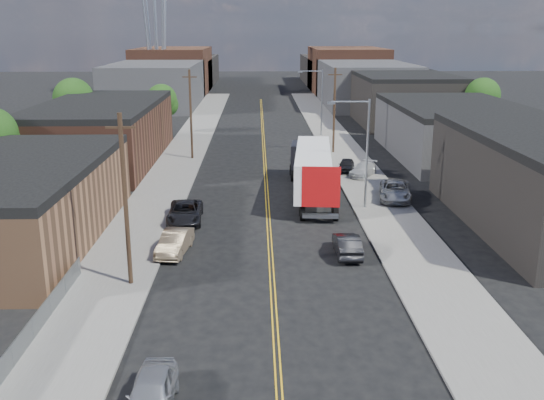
{
  "coord_description": "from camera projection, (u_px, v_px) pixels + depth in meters",
  "views": [
    {
      "loc": [
        -0.84,
        -22.59,
        14.35
      ],
      "look_at": [
        0.2,
        19.06,
        2.5
      ],
      "focal_mm": 40.0,
      "sensor_mm": 36.0,
      "label": 1
    }
  ],
  "objects": [
    {
      "name": "chainlink_fence",
      "position": [
        33.0,
        329.0,
        28.58
      ],
      "size": [
        0.05,
        16.0,
        1.22
      ],
      "color": "slate",
      "rests_on": "ground"
    },
    {
      "name": "car_right_lot_a",
      "position": [
        395.0,
        191.0,
        51.94
      ],
      "size": [
        3.55,
        5.95,
        1.55
      ],
      "primitive_type": "imported",
      "rotation": [
        0.0,
        0.0,
        -0.19
      ],
      "color": "#A3A5A8",
      "rests_on": "sidewalk_right"
    },
    {
      "name": "tree_right_far",
      "position": [
        483.0,
        98.0,
        82.67
      ],
      "size": [
        4.85,
        4.76,
        7.91
      ],
      "color": "black",
      "rests_on": "ground"
    },
    {
      "name": "streetlight_near",
      "position": [
        362.0,
        145.0,
        48.43
      ],
      "size": [
        3.39,
        0.25,
        9.0
      ],
      "color": "gray",
      "rests_on": "ground"
    },
    {
      "name": "car_right_lot_b",
      "position": [
        363.0,
        169.0,
        60.3
      ],
      "size": [
        3.63,
        4.69,
        1.27
      ],
      "primitive_type": "imported",
      "rotation": [
        0.0,
        0.0,
        -0.49
      ],
      "color": "silver",
      "rests_on": "sidewalk_right"
    },
    {
      "name": "semi_truck",
      "position": [
        311.0,
        167.0,
        53.48
      ],
      "size": [
        4.09,
        17.15,
        4.44
      ],
      "rotation": [
        0.0,
        0.0,
        -0.09
      ],
      "color": "white",
      "rests_on": "ground"
    },
    {
      "name": "sidewalk_left",
      "position": [
        181.0,
        159.0,
        68.69
      ],
      "size": [
        5.0,
        140.0,
        0.15
      ],
      "primitive_type": "cube",
      "color": "slate",
      "rests_on": "ground"
    },
    {
      "name": "car_left_a",
      "position": [
        151.0,
        393.0,
        23.42
      ],
      "size": [
        1.81,
        4.38,
        1.49
      ],
      "primitive_type": "imported",
      "rotation": [
        0.0,
        0.0,
        -0.01
      ],
      "color": "#B7B9BC",
      "rests_on": "ground"
    },
    {
      "name": "car_left_c",
      "position": [
        185.0,
        212.0,
        46.37
      ],
      "size": [
        2.74,
        5.59,
        1.53
      ],
      "primitive_type": "imported",
      "rotation": [
        0.0,
        0.0,
        0.04
      ],
      "color": "black",
      "rests_on": "ground"
    },
    {
      "name": "tree_left_far",
      "position": [
        162.0,
        102.0,
        83.71
      ],
      "size": [
        4.35,
        4.2,
        6.97
      ],
      "color": "black",
      "rests_on": "ground"
    },
    {
      "name": "industrial_right_c",
      "position": [
        403.0,
        98.0,
        94.39
      ],
      "size": [
        14.0,
        22.0,
        7.6
      ],
      "color": "black",
      "rests_on": "ground"
    },
    {
      "name": "centerline",
      "position": [
        265.0,
        159.0,
        68.94
      ],
      "size": [
        0.32,
        120.0,
        0.01
      ],
      "primitive_type": "cube",
      "color": "gold",
      "rests_on": "ground"
    },
    {
      "name": "warehouse_brown",
      "position": [
        101.0,
        132.0,
        66.65
      ],
      "size": [
        12.0,
        26.0,
        6.6
      ],
      "color": "#4F2B1F",
      "rests_on": "ground"
    },
    {
      "name": "car_right_lot_c",
      "position": [
        346.0,
        165.0,
        62.18
      ],
      "size": [
        2.28,
        3.98,
        1.28
      ],
      "primitive_type": "imported",
      "rotation": [
        0.0,
        0.0,
        -0.22
      ],
      "color": "black",
      "rests_on": "sidewalk_right"
    },
    {
      "name": "streetlight_far",
      "position": [
        319.0,
        97.0,
        82.09
      ],
      "size": [
        3.39,
        0.25,
        9.0
      ],
      "color": "gray",
      "rests_on": "ground"
    },
    {
      "name": "skyline_right_a",
      "position": [
        365.0,
        84.0,
        116.4
      ],
      "size": [
        16.0,
        30.0,
        8.0
      ],
      "primitive_type": "cube",
      "color": "#313133",
      "rests_on": "ground"
    },
    {
      "name": "car_right_oncoming",
      "position": [
        347.0,
        245.0,
        39.56
      ],
      "size": [
        1.54,
        4.36,
        1.44
      ],
      "primitive_type": "imported",
      "rotation": [
        0.0,
        0.0,
        3.14
      ],
      "color": "black",
      "rests_on": "ground"
    },
    {
      "name": "sidewalk_right",
      "position": [
        348.0,
        158.0,
        69.15
      ],
      "size": [
        5.0,
        140.0,
        0.15
      ],
      "primitive_type": "cube",
      "color": "slate",
      "rests_on": "ground"
    },
    {
      "name": "utility_pole_left_far",
      "position": [
        191.0,
        114.0,
        67.34
      ],
      "size": [
        1.6,
        0.26,
        10.0
      ],
      "color": "black",
      "rests_on": "ground"
    },
    {
      "name": "skyline_right_c",
      "position": [
        335.0,
        71.0,
        159.81
      ],
      "size": [
        16.0,
        40.0,
        7.0
      ],
      "primitive_type": "cube",
      "color": "black",
      "rests_on": "ground"
    },
    {
      "name": "skyline_left_c",
      "position": [
        184.0,
        71.0,
        158.85
      ],
      "size": [
        16.0,
        40.0,
        7.0
      ],
      "primitive_type": "cube",
      "color": "black",
      "rests_on": "ground"
    },
    {
      "name": "skyline_left_b",
      "position": [
        173.0,
        70.0,
        139.21
      ],
      "size": [
        16.0,
        26.0,
        10.0
      ],
      "primitive_type": "cube",
      "color": "#4F2B1F",
      "rests_on": "ground"
    },
    {
      "name": "skyline_left_a",
      "position": [
        156.0,
        84.0,
        115.45
      ],
      "size": [
        16.0,
        30.0,
        8.0
      ],
      "primitive_type": "cube",
      "color": "#313133",
      "rests_on": "ground"
    },
    {
      "name": "ground",
      "position": [
        263.0,
        136.0,
        83.36
      ],
      "size": [
        260.0,
        260.0,
        0.0
      ],
      "primitive_type": "plane",
      "color": "black",
      "rests_on": "ground"
    },
    {
      "name": "warehouse_tan",
      "position": [
        9.0,
        202.0,
        41.78
      ],
      "size": [
        12.0,
        22.0,
        5.6
      ],
      "color": "brown",
      "rests_on": "ground"
    },
    {
      "name": "skyline_right_b",
      "position": [
        347.0,
        70.0,
        140.17
      ],
      "size": [
        16.0,
        26.0,
        10.0
      ],
      "primitive_type": "cube",
      "color": "#4F2B1F",
      "rests_on": "ground"
    },
    {
      "name": "utility_pole_right",
      "position": [
        334.0,
        110.0,
        70.62
      ],
      "size": [
        1.6,
        0.26,
        10.0
      ],
      "color": "black",
      "rests_on": "ground"
    },
    {
      "name": "utility_pole_left_near",
      "position": [
        125.0,
        200.0,
        33.68
      ],
      "size": [
        1.6,
        0.26,
        10.0
      ],
      "color": "black",
      "rests_on": "ground"
    },
    {
      "name": "industrial_right_b",
      "position": [
        455.0,
        130.0,
        69.59
      ],
      "size": [
        14.0,
        24.0,
        6.1
      ],
      "color": "#313133",
      "rests_on": "ground"
    },
    {
      "name": "car_left_b",
      "position": [
        175.0,
        242.0,
        39.87
      ],
      "size": [
        2.19,
        4.76,
        1.51
      ],
      "primitive_type": "imported",
      "rotation": [
        0.0,
        0.0,
        -0.13
      ],
      "color": "#7C6951",
      "rests_on": "ground"
    },
    {
      "name": "tree_left_mid",
      "position": [
        74.0,
        101.0,
        76.48
      ],
      "size": [
        5.1,
        5.04,
        8.37
      ],
      "color": "black",
      "rests_on": "ground"
    },
    {
      "name": "car_ahead_truck",
      "position": [
        306.0,
        157.0,
        66.51
      ],
      "size": [
        2.35,
        4.84,
        1.33
      ],
      "primitive_type": "imported",
      "rotation": [
        0.0,
        0.0,
        0.03
      ],
      "color": "black",
      "rests_on": "ground"
    }
  ]
}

